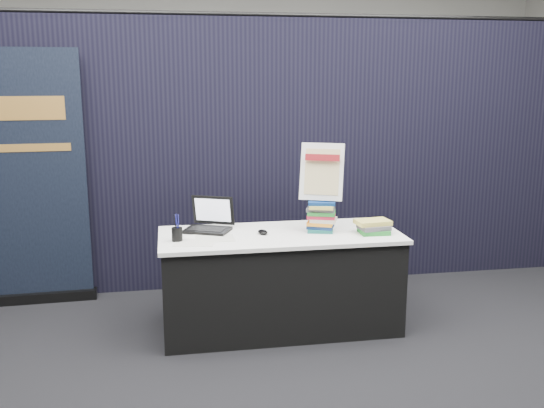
{
  "coord_description": "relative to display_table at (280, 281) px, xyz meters",
  "views": [
    {
      "loc": [
        -0.82,
        -3.76,
        1.91
      ],
      "look_at": [
        -0.06,
        0.55,
        0.98
      ],
      "focal_mm": 40.0,
      "sensor_mm": 36.0,
      "label": 1
    }
  ],
  "objects": [
    {
      "name": "floor",
      "position": [
        0.0,
        -0.55,
        -0.38
      ],
      "size": [
        8.0,
        8.0,
        0.0
      ],
      "primitive_type": "plane",
      "color": "black",
      "rests_on": "ground"
    },
    {
      "name": "wall_back",
      "position": [
        0.0,
        3.45,
        1.37
      ],
      "size": [
        8.0,
        0.02,
        3.5
      ],
      "primitive_type": "cube",
      "color": "#A2A199",
      "rests_on": "floor"
    },
    {
      "name": "drape_partition",
      "position": [
        0.0,
        1.05,
        0.82
      ],
      "size": [
        6.0,
        0.08,
        2.4
      ],
      "primitive_type": "cube",
      "color": "black",
      "rests_on": "floor"
    },
    {
      "name": "display_table",
      "position": [
        0.0,
        0.0,
        0.0
      ],
      "size": [
        1.8,
        0.75,
        0.75
      ],
      "color": "black",
      "rests_on": "floor"
    },
    {
      "name": "laptop",
      "position": [
        -0.53,
        0.19,
        0.43
      ],
      "size": [
        0.4,
        0.38,
        0.25
      ],
      "rotation": [
        0.0,
        0.0,
        -0.42
      ],
      "color": "black",
      "rests_on": "display_table"
    },
    {
      "name": "mouse",
      "position": [
        -0.13,
        -0.0,
        0.39
      ],
      "size": [
        0.09,
        0.12,
        0.03
      ],
      "primitive_type": "ellipsoid",
      "rotation": [
        0.0,
        0.0,
        0.25
      ],
      "color": "black",
      "rests_on": "display_table"
    },
    {
      "name": "brochure_left",
      "position": [
        -0.65,
        -0.16,
        0.38
      ],
      "size": [
        0.31,
        0.25,
        0.0
      ],
      "primitive_type": "cube",
      "rotation": [
        0.0,
        0.0,
        -0.19
      ],
      "color": "silver",
      "rests_on": "display_table"
    },
    {
      "name": "brochure_mid",
      "position": [
        -0.49,
        -0.07,
        0.38
      ],
      "size": [
        0.28,
        0.2,
        0.0
      ],
      "primitive_type": "cube",
      "rotation": [
        0.0,
        0.0,
        -0.01
      ],
      "color": "silver",
      "rests_on": "display_table"
    },
    {
      "name": "brochure_right",
      "position": [
        -0.62,
        -0.02,
        0.38
      ],
      "size": [
        0.31,
        0.28,
        0.0
      ],
      "primitive_type": "cube",
      "rotation": [
        0.0,
        0.0,
        0.49
      ],
      "color": "white",
      "rests_on": "display_table"
    },
    {
      "name": "pen_cup",
      "position": [
        -0.76,
        -0.09,
        0.42
      ],
      "size": [
        0.09,
        0.09,
        0.1
      ],
      "primitive_type": "cylinder",
      "rotation": [
        0.0,
        0.0,
        0.27
      ],
      "color": "black",
      "rests_on": "display_table"
    },
    {
      "name": "book_stack_tall",
      "position": [
        0.32,
        -0.0,
        0.49
      ],
      "size": [
        0.23,
        0.2,
        0.24
      ],
      "rotation": [
        0.0,
        0.0,
        -0.33
      ],
      "color": "#185D57",
      "rests_on": "display_table"
    },
    {
      "name": "book_stack_short",
      "position": [
        0.68,
        -0.11,
        0.42
      ],
      "size": [
        0.24,
        0.19,
        0.1
      ],
      "rotation": [
        0.0,
        0.0,
        0.04
      ],
      "color": "#1F7629",
      "rests_on": "display_table"
    },
    {
      "name": "info_sign",
      "position": [
        0.32,
        0.03,
        0.82
      ],
      "size": [
        0.35,
        0.24,
        0.44
      ],
      "rotation": [
        0.0,
        0.0,
        -0.4
      ],
      "color": "black",
      "rests_on": "book_stack_tall"
    },
    {
      "name": "pullup_banner",
      "position": [
        -1.91,
        0.89,
        0.57
      ],
      "size": [
        0.91,
        0.13,
        2.13
      ],
      "rotation": [
        0.0,
        0.0,
        0.03
      ],
      "color": "black",
      "rests_on": "floor"
    },
    {
      "name": "stacking_chair",
      "position": [
        0.81,
        0.89,
        0.12
      ],
      "size": [
        0.47,
        0.48,
        0.9
      ],
      "rotation": [
        0.0,
        0.0,
        0.18
      ],
      "color": "black",
      "rests_on": "floor"
    }
  ]
}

